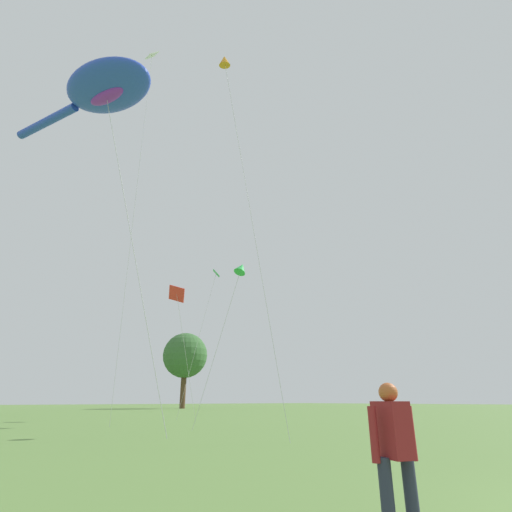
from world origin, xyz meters
TOP-DOWN VIEW (x-y plane):
  - big_show_kite at (-2.76, 16.87)m, footprint 5.99×9.75m
  - person_child_front at (-3.18, 2.29)m, footprint 0.51×0.43m
  - small_kite_stunt_black at (11.10, 27.12)m, footprint 3.37×0.90m
  - small_kite_streamer_purple at (0.93, 20.70)m, footprint 0.97×2.03m
  - small_kite_triangle_green at (4.91, 22.06)m, footprint 3.06×1.69m
  - small_kite_box_yellow at (4.44, 14.78)m, footprint 1.57×2.40m
  - small_kite_tiny_distant at (1.22, 12.07)m, footprint 2.13×2.50m
  - tree_shrub_far at (29.74, 63.54)m, footprint 7.80×7.80m

SIDE VIEW (x-z plane):
  - person_child_front at x=-3.18m, z-range 0.12..1.61m
  - small_kite_box_yellow at x=4.44m, z-range 3.55..11.47m
  - small_kite_triangle_green at x=4.91m, z-range 3.42..11.69m
  - tree_shrub_far at x=29.74m, z-range 2.42..15.19m
  - small_kite_stunt_black at x=11.10m, z-range 5.01..17.02m
  - big_show_kite at x=-2.76m, z-range 7.69..24.41m
  - small_kite_tiny_distant at x=1.22m, z-range 7.98..25.01m
  - small_kite_streamer_purple at x=0.93m, z-range 9.41..33.56m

